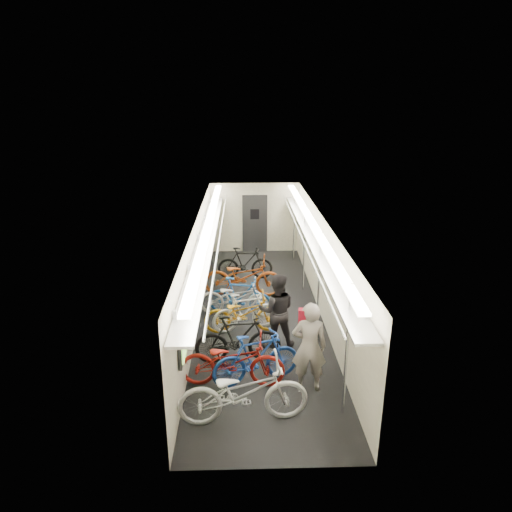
{
  "coord_description": "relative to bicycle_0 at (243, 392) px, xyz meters",
  "views": [
    {
      "loc": [
        -0.42,
        -10.22,
        5.07
      ],
      "look_at": [
        -0.07,
        1.12,
        1.15
      ],
      "focal_mm": 32.0,
      "sensor_mm": 36.0,
      "label": 1
    }
  ],
  "objects": [
    {
      "name": "passenger_near",
      "position": [
        1.19,
        0.87,
        0.3
      ],
      "size": [
        0.66,
        0.46,
        1.73
      ],
      "primitive_type": "imported",
      "rotation": [
        0.0,
        0.0,
        3.06
      ],
      "color": "slate",
      "rests_on": "ground"
    },
    {
      "name": "bicycle_1",
      "position": [
        0.24,
        1.09,
        -0.05
      ],
      "size": [
        1.77,
        0.98,
        1.03
      ],
      "primitive_type": "imported",
      "rotation": [
        0.0,
        0.0,
        1.88
      ],
      "color": "#193E96",
      "rests_on": "ground"
    },
    {
      "name": "bicycle_4",
      "position": [
        0.0,
        3.08,
        -0.1
      ],
      "size": [
        1.79,
        0.72,
        0.92
      ],
      "primitive_type": "imported",
      "rotation": [
        0.0,
        0.0,
        1.63
      ],
      "color": "#BE7B11",
      "rests_on": "ground"
    },
    {
      "name": "bicycle_8",
      "position": [
        0.01,
        5.12,
        -0.01
      ],
      "size": [
        2.15,
        0.88,
        1.1
      ],
      "primitive_type": "imported",
      "rotation": [
        0.0,
        0.0,
        1.5
      ],
      "color": "maroon",
      "rests_on": "ground"
    },
    {
      "name": "bicycle_3",
      "position": [
        -0.09,
        1.81,
        -0.04
      ],
      "size": [
        1.78,
        0.64,
        1.05
      ],
      "primitive_type": "imported",
      "rotation": [
        0.0,
        0.0,
        1.66
      ],
      "color": "black",
      "rests_on": "ground"
    },
    {
      "name": "bicycle_2",
      "position": [
        -0.2,
        1.01,
        -0.05
      ],
      "size": [
        1.98,
        0.81,
        1.02
      ],
      "primitive_type": "imported",
      "rotation": [
        0.0,
        0.0,
        1.5
      ],
      "color": "maroon",
      "rests_on": "ground"
    },
    {
      "name": "bicycle_7",
      "position": [
        -0.07,
        3.97,
        -0.08
      ],
      "size": [
        1.67,
        0.79,
        0.97
      ],
      "primitive_type": "imported",
      "rotation": [
        0.0,
        0.0,
        1.36
      ],
      "color": "navy",
      "rests_on": "ground"
    },
    {
      "name": "bicycle_9",
      "position": [
        0.08,
        6.34,
        -0.07
      ],
      "size": [
        1.63,
        0.49,
        0.98
      ],
      "primitive_type": "imported",
      "rotation": [
        0.0,
        0.0,
        1.55
      ],
      "color": "black",
      "rests_on": "ground"
    },
    {
      "name": "train_car_shell",
      "position": [
        0.07,
        4.66,
        1.1
      ],
      "size": [
        10.0,
        10.0,
        10.0
      ],
      "color": "black",
      "rests_on": "ground"
    },
    {
      "name": "bicycle_6",
      "position": [
        -0.18,
        3.96,
        -0.1
      ],
      "size": [
        1.82,
        0.81,
        0.93
      ],
      "primitive_type": "imported",
      "rotation": [
        0.0,
        0.0,
        1.46
      ],
      "color": "#AAA9AE",
      "rests_on": "ground"
    },
    {
      "name": "backpack",
      "position": [
        1.14,
        1.15,
        0.72
      ],
      "size": [
        0.28,
        0.18,
        0.38
      ],
      "primitive_type": "cube",
      "rotation": [
        0.0,
        0.0,
        -0.14
      ],
      "color": "#AA1124",
      "rests_on": "passenger_near"
    },
    {
      "name": "bicycle_0",
      "position": [
        0.0,
        0.0,
        0.0
      ],
      "size": [
        2.2,
        0.95,
        1.12
      ],
      "primitive_type": "imported",
      "rotation": [
        0.0,
        0.0,
        1.67
      ],
      "color": "silver",
      "rests_on": "ground"
    },
    {
      "name": "bicycle_5",
      "position": [
        0.05,
        3.15,
        -0.1
      ],
      "size": [
        1.61,
        0.85,
        0.93
      ],
      "primitive_type": "imported",
      "rotation": [
        0.0,
        0.0,
        1.85
      ],
      "color": "silver",
      "rests_on": "ground"
    },
    {
      "name": "passenger_mid",
      "position": [
        0.72,
        2.45,
        0.26
      ],
      "size": [
        0.82,
        0.65,
        1.65
      ],
      "primitive_type": "imported",
      "rotation": [
        0.0,
        0.0,
        3.11
      ],
      "color": "black",
      "rests_on": "ground"
    }
  ]
}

